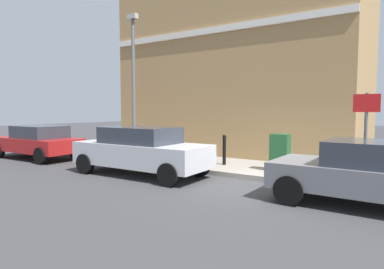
{
  "coord_description": "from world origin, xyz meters",
  "views": [
    {
      "loc": [
        -8.26,
        -3.41,
        2.04
      ],
      "look_at": [
        0.95,
        2.71,
        1.2
      ],
      "focal_mm": 30.62,
      "sensor_mm": 36.0,
      "label": 1
    }
  ],
  "objects_px": {
    "bollard_near_cabinet": "(224,149)",
    "bollard_far_kerb": "(176,149)",
    "street_sign": "(366,125)",
    "car_red": "(38,141)",
    "car_grey": "(376,174)",
    "utility_cabinet": "(280,154)",
    "lamppost": "(133,79)",
    "car_silver": "(141,150)"
  },
  "relations": [
    {
      "from": "car_grey",
      "to": "street_sign",
      "type": "height_order",
      "value": "street_sign"
    },
    {
      "from": "car_red",
      "to": "lamppost",
      "type": "distance_m",
      "value": 4.8
    },
    {
      "from": "bollard_far_kerb",
      "to": "car_silver",
      "type": "bearing_deg",
      "value": 167.64
    },
    {
      "from": "street_sign",
      "to": "car_grey",
      "type": "bearing_deg",
      "value": -165.05
    },
    {
      "from": "lamppost",
      "to": "car_silver",
      "type": "bearing_deg",
      "value": -133.0
    },
    {
      "from": "car_grey",
      "to": "bollard_far_kerb",
      "type": "bearing_deg",
      "value": -10.66
    },
    {
      "from": "utility_cabinet",
      "to": "bollard_near_cabinet",
      "type": "xyz_separation_m",
      "value": [
        0.1,
        1.98,
        0.02
      ]
    },
    {
      "from": "car_silver",
      "to": "street_sign",
      "type": "height_order",
      "value": "street_sign"
    },
    {
      "from": "bollard_far_kerb",
      "to": "lamppost",
      "type": "distance_m",
      "value": 3.93
    },
    {
      "from": "bollard_near_cabinet",
      "to": "street_sign",
      "type": "height_order",
      "value": "street_sign"
    },
    {
      "from": "utility_cabinet",
      "to": "car_red",
      "type": "bearing_deg",
      "value": 102.26
    },
    {
      "from": "car_silver",
      "to": "bollard_far_kerb",
      "type": "distance_m",
      "value": 1.46
    },
    {
      "from": "car_red",
      "to": "lamppost",
      "type": "xyz_separation_m",
      "value": [
        2.14,
        -3.43,
        2.58
      ]
    },
    {
      "from": "car_red",
      "to": "car_silver",
      "type": "bearing_deg",
      "value": 177.01
    },
    {
      "from": "street_sign",
      "to": "bollard_near_cabinet",
      "type": "bearing_deg",
      "value": 78.6
    },
    {
      "from": "car_grey",
      "to": "car_silver",
      "type": "height_order",
      "value": "car_silver"
    },
    {
      "from": "car_grey",
      "to": "street_sign",
      "type": "xyz_separation_m",
      "value": [
        1.34,
        0.36,
        0.94
      ]
    },
    {
      "from": "car_grey",
      "to": "utility_cabinet",
      "type": "bearing_deg",
      "value": -36.48
    },
    {
      "from": "car_silver",
      "to": "lamppost",
      "type": "height_order",
      "value": "lamppost"
    },
    {
      "from": "car_red",
      "to": "street_sign",
      "type": "relative_size",
      "value": 1.79
    },
    {
      "from": "car_grey",
      "to": "bollard_far_kerb",
      "type": "height_order",
      "value": "car_grey"
    },
    {
      "from": "utility_cabinet",
      "to": "lamppost",
      "type": "height_order",
      "value": "lamppost"
    },
    {
      "from": "lamppost",
      "to": "car_red",
      "type": "bearing_deg",
      "value": 121.99
    },
    {
      "from": "lamppost",
      "to": "bollard_far_kerb",
      "type": "bearing_deg",
      "value": -107.89
    },
    {
      "from": "bollard_near_cabinet",
      "to": "bollard_far_kerb",
      "type": "relative_size",
      "value": 1.0
    },
    {
      "from": "car_red",
      "to": "car_grey",
      "type": "bearing_deg",
      "value": 178.64
    },
    {
      "from": "car_silver",
      "to": "bollard_near_cabinet",
      "type": "height_order",
      "value": "car_silver"
    },
    {
      "from": "car_grey",
      "to": "utility_cabinet",
      "type": "height_order",
      "value": "car_grey"
    },
    {
      "from": "bollard_near_cabinet",
      "to": "lamppost",
      "type": "xyz_separation_m",
      "value": [
        -0.04,
        4.17,
        2.6
      ]
    },
    {
      "from": "bollard_near_cabinet",
      "to": "car_red",
      "type": "bearing_deg",
      "value": 106.02
    },
    {
      "from": "car_grey",
      "to": "bollard_near_cabinet",
      "type": "height_order",
      "value": "car_grey"
    },
    {
      "from": "utility_cabinet",
      "to": "car_grey",
      "type": "bearing_deg",
      "value": -127.63
    },
    {
      "from": "car_grey",
      "to": "bollard_far_kerb",
      "type": "xyz_separation_m",
      "value": [
        1.27,
        6.09,
        -0.01
      ]
    },
    {
      "from": "street_sign",
      "to": "car_red",
      "type": "bearing_deg",
      "value": 96.2
    },
    {
      "from": "car_red",
      "to": "bollard_near_cabinet",
      "type": "height_order",
      "value": "car_red"
    },
    {
      "from": "utility_cabinet",
      "to": "bollard_far_kerb",
      "type": "height_order",
      "value": "utility_cabinet"
    },
    {
      "from": "utility_cabinet",
      "to": "bollard_far_kerb",
      "type": "distance_m",
      "value": 3.44
    },
    {
      "from": "utility_cabinet",
      "to": "street_sign",
      "type": "height_order",
      "value": "street_sign"
    },
    {
      "from": "car_grey",
      "to": "car_silver",
      "type": "relative_size",
      "value": 0.95
    },
    {
      "from": "car_red",
      "to": "utility_cabinet",
      "type": "height_order",
      "value": "car_red"
    },
    {
      "from": "car_red",
      "to": "bollard_far_kerb",
      "type": "xyz_separation_m",
      "value": [
        1.24,
        -6.24,
        -0.02
      ]
    },
    {
      "from": "bollard_far_kerb",
      "to": "street_sign",
      "type": "relative_size",
      "value": 0.45
    }
  ]
}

